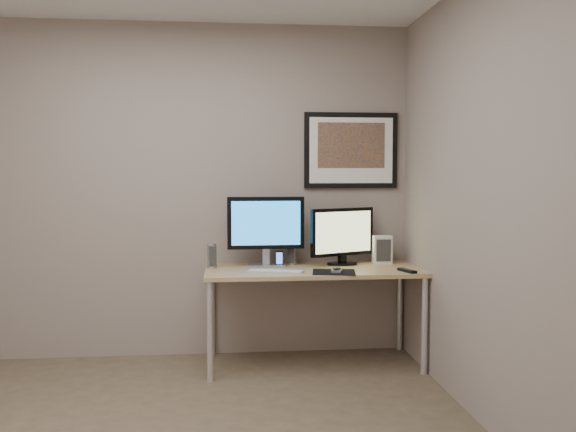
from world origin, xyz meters
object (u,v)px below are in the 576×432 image
at_px(framed_art, 351,150).
at_px(monitor_tv, 342,235).
at_px(monitor_large, 266,228).
at_px(speaker_left, 212,256).
at_px(phone_dock, 279,259).
at_px(fan_unit, 382,250).
at_px(speaker_right, 292,253).
at_px(desk, 313,277).
at_px(keyboard, 276,271).

relative_size(framed_art, monitor_tv, 1.43).
distance_m(monitor_large, speaker_left, 0.46).
bearing_deg(monitor_tv, monitor_large, 157.73).
height_order(monitor_tv, speaker_left, monitor_tv).
relative_size(framed_art, phone_dock, 5.92).
height_order(monitor_large, monitor_tv, monitor_large).
bearing_deg(fan_unit, speaker_right, -179.05).
distance_m(desk, keyboard, 0.34).
relative_size(monitor_large, speaker_left, 3.21).
height_order(framed_art, monitor_tv, framed_art).
xyz_separation_m(speaker_left, fan_unit, (1.33, 0.09, 0.02)).
height_order(desk, monitor_large, monitor_large).
bearing_deg(framed_art, monitor_tv, -117.68).
distance_m(monitor_tv, keyboard, 0.66).
relative_size(monitor_tv, keyboard, 1.31).
xyz_separation_m(desk, phone_dock, (-0.25, 0.07, 0.13)).
bearing_deg(speaker_right, phone_dock, -110.37).
height_order(framed_art, monitor_large, framed_art).
relative_size(monitor_tv, fan_unit, 2.40).
xyz_separation_m(desk, keyboard, (-0.29, -0.15, 0.07)).
distance_m(monitor_large, keyboard, 0.40).
xyz_separation_m(monitor_tv, fan_unit, (0.33, 0.05, -0.13)).
height_order(desk, monitor_tv, monitor_tv).
bearing_deg(keyboard, framed_art, 54.62).
bearing_deg(phone_dock, fan_unit, 5.84).
xyz_separation_m(monitor_tv, speaker_left, (-1.00, -0.04, -0.15)).
bearing_deg(keyboard, speaker_right, 84.36).
height_order(framed_art, speaker_left, framed_art).
bearing_deg(keyboard, monitor_tv, 45.88).
relative_size(speaker_right, phone_dock, 1.39).
height_order(monitor_tv, fan_unit, monitor_tv).
distance_m(monitor_large, speaker_right, 0.31).
bearing_deg(fan_unit, monitor_large, -173.14).
xyz_separation_m(keyboard, fan_unit, (0.87, 0.34, 0.10)).
relative_size(phone_dock, fan_unit, 0.58).
bearing_deg(monitor_large, monitor_tv, 1.36).
relative_size(framed_art, speaker_left, 4.13).
relative_size(framed_art, speaker_right, 4.27).
distance_m(phone_dock, keyboard, 0.23).
distance_m(desk, fan_unit, 0.63).
distance_m(monitor_tv, speaker_right, 0.42).
bearing_deg(monitor_tv, framed_art, 38.06).
bearing_deg(phone_dock, speaker_left, 173.42).
xyz_separation_m(desk, speaker_right, (-0.14, 0.21, 0.15)).
bearing_deg(desk, keyboard, -152.23).
xyz_separation_m(framed_art, speaker_left, (-1.10, -0.23, -0.80)).
xyz_separation_m(desk, speaker_left, (-0.75, 0.10, 0.16)).
relative_size(monitor_tv, speaker_left, 2.90).
relative_size(desk, framed_art, 2.13).
bearing_deg(phone_dock, desk, -17.77).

